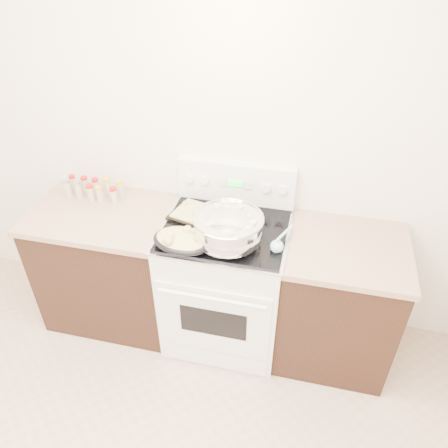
# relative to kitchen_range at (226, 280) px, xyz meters

# --- Properties ---
(counter_left) EXTENTS (0.93, 0.67, 0.92)m
(counter_left) POSITION_rel_kitchen_range_xyz_m (-0.83, 0.01, -0.03)
(counter_left) COLOR black
(counter_left) RESTS_ON ground
(counter_right) EXTENTS (0.73, 0.67, 0.92)m
(counter_right) POSITION_rel_kitchen_range_xyz_m (0.73, 0.01, -0.03)
(counter_right) COLOR black
(counter_right) RESTS_ON ground
(kitchen_range) EXTENTS (0.78, 0.73, 1.22)m
(kitchen_range) POSITION_rel_kitchen_range_xyz_m (0.00, 0.00, 0.00)
(kitchen_range) COLOR white
(kitchen_range) RESTS_ON ground
(mixing_bowl) EXTENTS (0.48, 0.48, 0.24)m
(mixing_bowl) POSITION_rel_kitchen_range_xyz_m (0.05, -0.15, 0.55)
(mixing_bowl) COLOR silver
(mixing_bowl) RESTS_ON kitchen_range
(roasting_pan) EXTENTS (0.38, 0.29, 0.11)m
(roasting_pan) POSITION_rel_kitchen_range_xyz_m (-0.20, -0.24, 0.50)
(roasting_pan) COLOR black
(roasting_pan) RESTS_ON kitchen_range
(baking_sheet) EXTENTS (0.42, 0.34, 0.06)m
(baking_sheet) POSITION_rel_kitchen_range_xyz_m (-0.17, 0.05, 0.47)
(baking_sheet) COLOR black
(baking_sheet) RESTS_ON kitchen_range
(wooden_spoon) EXTENTS (0.06, 0.25, 0.04)m
(wooden_spoon) POSITION_rel_kitchen_range_xyz_m (0.01, 0.02, 0.46)
(wooden_spoon) COLOR #AE784F
(wooden_spoon) RESTS_ON kitchen_range
(blue_ladle) EXTENTS (0.11, 0.26, 0.10)m
(blue_ladle) POSITION_rel_kitchen_range_xyz_m (0.33, -0.15, 0.49)
(blue_ladle) COLOR #9DDBEA
(blue_ladle) RESTS_ON kitchen_range
(spice_jars) EXTENTS (0.39, 0.15, 0.13)m
(spice_jars) POSITION_rel_kitchen_range_xyz_m (-0.96, 0.16, 0.49)
(spice_jars) COLOR #BFB28C
(spice_jars) RESTS_ON counter_left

